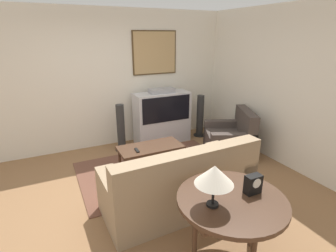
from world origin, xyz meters
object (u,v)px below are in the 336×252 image
object	(u,v)px
coffee_table	(151,149)
table_lamp	(214,175)
speaker_tower_left	(121,129)
console_table	(232,204)
couch	(180,186)
armchair	(230,140)
tv	(162,117)
mantel_clock	(253,184)
speaker_tower_right	(200,117)

from	to	relation	value
coffee_table	table_lamp	bearing A→B (deg)	-96.72
coffee_table	speaker_tower_left	world-z (taller)	speaker_tower_left
coffee_table	console_table	bearing A→B (deg)	-90.44
couch	table_lamp	world-z (taller)	table_lamp
console_table	armchair	bearing A→B (deg)	51.13
tv	coffee_table	world-z (taller)	tv
armchair	table_lamp	distance (m)	2.91
tv	coffee_table	bearing A→B (deg)	-122.97
armchair	mantel_clock	xyz separation A→B (m)	(-1.43, -2.08, 0.56)
couch	speaker_tower_right	world-z (taller)	speaker_tower_right
tv	couch	distance (m)	2.35
couch	mantel_clock	size ratio (longest dim) A/B	10.37
armchair	speaker_tower_right	distance (m)	1.09
coffee_table	speaker_tower_right	xyz separation A→B (m)	(1.64, 1.05, 0.04)
armchair	mantel_clock	distance (m)	2.58
couch	armchair	xyz separation A→B (m)	(1.69, 1.08, -0.04)
speaker_tower_right	tv	bearing A→B (deg)	176.60
coffee_table	speaker_tower_right	world-z (taller)	speaker_tower_right
speaker_tower_left	mantel_clock	bearing A→B (deg)	-82.50
tv	couch	xyz separation A→B (m)	(-0.76, -2.22, -0.22)
tv	mantel_clock	world-z (taller)	tv
armchair	couch	bearing A→B (deg)	-32.62
coffee_table	speaker_tower_left	bearing A→B (deg)	100.76
armchair	console_table	distance (m)	2.68
couch	speaker_tower_left	distance (m)	2.17
speaker_tower_left	table_lamp	bearing A→B (deg)	-90.87
coffee_table	speaker_tower_left	xyz separation A→B (m)	(-0.20, 1.05, 0.04)
coffee_table	speaker_tower_left	size ratio (longest dim) A/B	1.12
armchair	table_lamp	world-z (taller)	table_lamp
tv	mantel_clock	xyz separation A→B (m)	(-0.50, -3.21, 0.30)
speaker_tower_right	armchair	bearing A→B (deg)	-89.48
console_table	mantel_clock	xyz separation A→B (m)	(0.23, -0.01, 0.16)
console_table	table_lamp	world-z (taller)	table_lamp
mantel_clock	speaker_tower_left	xyz separation A→B (m)	(-0.42, 3.16, -0.40)
mantel_clock	speaker_tower_left	bearing A→B (deg)	97.50
mantel_clock	speaker_tower_right	size ratio (longest dim) A/B	0.20
mantel_clock	speaker_tower_left	world-z (taller)	same
armchair	mantel_clock	world-z (taller)	mantel_clock
armchair	mantel_clock	bearing A→B (deg)	-9.78
armchair	speaker_tower_right	size ratio (longest dim) A/B	1.24
tv	armchair	world-z (taller)	tv
tv	mantel_clock	bearing A→B (deg)	-98.89
mantel_clock	armchair	bearing A→B (deg)	55.42
speaker_tower_left	speaker_tower_right	xyz separation A→B (m)	(1.84, 0.00, 0.00)
table_lamp	speaker_tower_left	distance (m)	3.22
tv	armchair	distance (m)	1.49
coffee_table	console_table	size ratio (longest dim) A/B	1.02
armchair	console_table	xyz separation A→B (m)	(-1.66, -2.06, 0.39)
tv	speaker_tower_right	world-z (taller)	tv
couch	console_table	size ratio (longest dim) A/B	1.89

